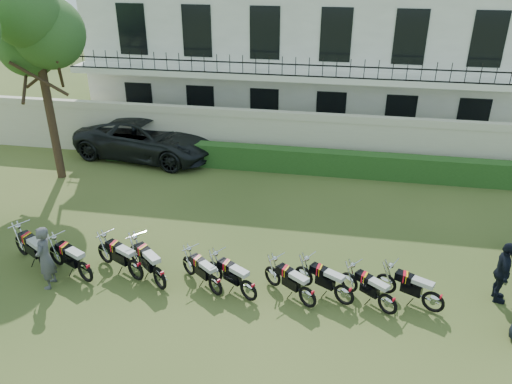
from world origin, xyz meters
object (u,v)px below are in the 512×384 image
(motorcycle_5, at_px, (249,286))
(tree_west_near, at_px, (35,26))
(motorcycle_4, at_px, (215,281))
(suv, at_px, (147,138))
(motorcycle_1, at_px, (85,267))
(motorcycle_3, at_px, (159,273))
(motorcycle_2, at_px, (135,265))
(motorcycle_7, at_px, (345,290))
(inspector, at_px, (45,258))
(motorcycle_9, at_px, (434,297))
(officer_2, at_px, (503,272))
(motorcycle_0, at_px, (44,258))
(motorcycle_6, at_px, (308,293))
(motorcycle_8, at_px, (388,300))

(motorcycle_5, bearing_deg, tree_west_near, 86.55)
(motorcycle_4, xyz_separation_m, suv, (-5.39, 9.04, 0.41))
(motorcycle_1, distance_m, motorcycle_3, 2.13)
(motorcycle_1, distance_m, motorcycle_2, 1.37)
(tree_west_near, height_order, motorcycle_7, tree_west_near)
(motorcycle_1, height_order, inspector, inspector)
(motorcycle_9, height_order, officer_2, officer_2)
(motorcycle_0, height_order, inspector, inspector)
(motorcycle_9, distance_m, inspector, 10.23)
(motorcycle_4, distance_m, motorcycle_7, 3.39)
(motorcycle_0, bearing_deg, motorcycle_6, -60.11)
(motorcycle_3, height_order, motorcycle_8, motorcycle_3)
(motorcycle_8, distance_m, officer_2, 3.12)
(motorcycle_8, bearing_deg, motorcycle_4, 128.47)
(motorcycle_2, height_order, motorcycle_4, motorcycle_2)
(motorcycle_2, distance_m, motorcycle_7, 5.72)
(motorcycle_6, bearing_deg, motorcycle_7, -37.87)
(motorcycle_1, bearing_deg, suv, 37.28)
(tree_west_near, height_order, inspector, tree_west_near)
(motorcycle_2, xyz_separation_m, motorcycle_6, (4.80, -0.32, -0.04))
(motorcycle_8, bearing_deg, motorcycle_0, 127.77)
(motorcycle_2, xyz_separation_m, motorcycle_3, (0.80, -0.27, 0.02))
(motorcycle_7, bearing_deg, officer_2, -47.03)
(motorcycle_5, height_order, inspector, inspector)
(officer_2, bearing_deg, inspector, 103.59)
(motorcycle_8, bearing_deg, inspector, 130.86)
(suv, height_order, inspector, inspector)
(motorcycle_0, bearing_deg, tree_west_near, 57.17)
(motorcycle_5, xyz_separation_m, suv, (-6.31, 9.11, 0.39))
(motorcycle_0, height_order, motorcycle_4, motorcycle_0)
(motorcycle_6, xyz_separation_m, motorcycle_8, (2.01, 0.09, -0.01))
(inspector, bearing_deg, motorcycle_5, 84.80)
(motorcycle_6, distance_m, officer_2, 5.06)
(motorcycle_0, height_order, motorcycle_8, motorcycle_0)
(suv, bearing_deg, motorcycle_3, -148.55)
(tree_west_near, bearing_deg, officer_2, -18.65)
(motorcycle_1, distance_m, motorcycle_5, 4.59)
(motorcycle_3, distance_m, motorcycle_4, 1.55)
(motorcycle_4, bearing_deg, officer_2, -42.93)
(motorcycle_1, height_order, officer_2, officer_2)
(motorcycle_2, height_order, motorcycle_8, motorcycle_2)
(motorcycle_2, bearing_deg, inspector, 133.98)
(motorcycle_2, height_order, motorcycle_7, motorcycle_2)
(motorcycle_0, xyz_separation_m, motorcycle_2, (2.63, 0.17, -0.03))
(motorcycle_2, distance_m, motorcycle_6, 4.81)
(motorcycle_3, xyz_separation_m, inspector, (-3.04, -0.39, 0.39))
(motorcycle_2, bearing_deg, motorcycle_1, 131.99)
(motorcycle_8, height_order, officer_2, officer_2)
(inspector, distance_m, officer_2, 12.04)
(motorcycle_3, height_order, motorcycle_9, motorcycle_3)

